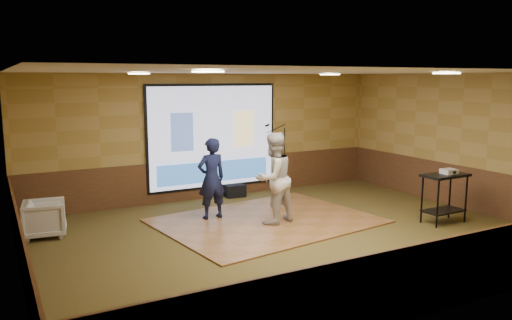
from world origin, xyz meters
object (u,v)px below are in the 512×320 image
dance_floor (267,221)px  player_right (274,178)px  player_left (211,178)px  projector (449,171)px  mic_stand (282,174)px  projector_screen (213,138)px  duffel_bag (235,191)px  banquet_chair (45,219)px  av_table (445,188)px

dance_floor → player_right: bearing=-81.0°
dance_floor → player_left: (-0.92, 0.68, 0.85)m
projector → mic_stand: bearing=115.6°
projector_screen → player_right: bearing=-87.2°
duffel_bag → projector: bearing=-55.1°
mic_stand → duffel_bag: mic_stand is taller
projector_screen → duffel_bag: projector_screen is taller
banquet_chair → mic_stand: bearing=-73.7°
player_right → mic_stand: size_ratio=1.01×
player_left → banquet_chair: bearing=-11.3°
player_right → duffel_bag: bearing=-112.6°
projector → mic_stand: 4.14m
dance_floor → player_left: player_left is taller
mic_stand → banquet_chair: bearing=170.2°
dance_floor → mic_stand: bearing=51.7°
av_table → mic_stand: (-1.51, 3.77, -0.22)m
player_left → duffel_bag: (1.30, 1.58, -0.71)m
projector_screen → player_left: bearing=-114.9°
player_right → av_table: (3.07, -1.54, -0.23)m
projector_screen → player_right: (0.13, -2.66, -0.54)m
dance_floor → projector: (3.18, -1.76, 1.03)m
av_table → mic_stand: mic_stand is taller
mic_stand → av_table: bearing=-87.1°
projector_screen → mic_stand: size_ratio=1.85×
av_table → mic_stand: 4.06m
dance_floor → mic_stand: size_ratio=2.32×
projector → duffel_bag: (-2.81, 4.02, -0.90)m
av_table → mic_stand: size_ratio=0.56×
projector_screen → dance_floor: projector_screen is taller
player_left → av_table: bearing=145.4°
player_left → duffel_bag: bearing=-132.8°
dance_floor → projector_screen: bearing=92.3°
projector_screen → duffel_bag: size_ratio=6.85×
player_left → duffel_bag: player_left is taller
player_left → banquet_chair: (-3.15, 0.43, -0.53)m
projector_screen → player_right: 2.71m
player_left → projector: player_left is taller
player_right → banquet_chair: bearing=-32.4°
projector → duffel_bag: bearing=127.7°
player_left → banquet_chair: player_left is taller
banquet_chair → player_left: bearing=-90.6°
dance_floor → player_left: 1.42m
projector → banquet_chair: projector is taller
av_table → banquet_chair: 7.73m
av_table → projector: size_ratio=3.46×
projector_screen → banquet_chair: (-3.97, -1.34, -1.14)m
player_left → projector: 4.77m
projector_screen → dance_floor: size_ratio=0.80×
dance_floor → mic_stand: 2.62m
mic_stand → banquet_chair: (-5.66, -0.91, -0.15)m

